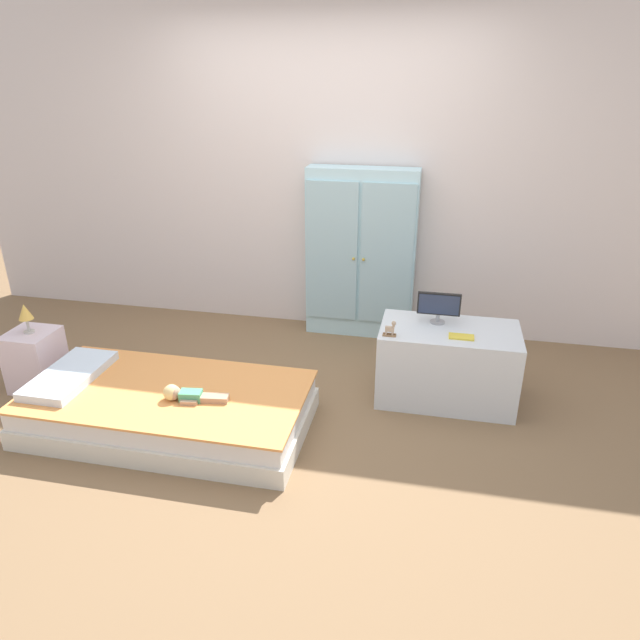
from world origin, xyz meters
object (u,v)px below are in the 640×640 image
rocking_horse_toy (391,329)px  book_yellow (461,337)px  nightstand (36,360)px  tv_stand (447,364)px  wardrobe (361,254)px  table_lamp (25,313)px  doll (184,394)px  tv_monitor (439,306)px  bed (169,408)px

rocking_horse_toy → book_yellow: bearing=8.9°
nightstand → tv_stand: size_ratio=0.47×
wardrobe → nightstand: bearing=-146.3°
wardrobe → rocking_horse_toy: 1.18m
table_lamp → rocking_horse_toy: table_lamp is taller
wardrobe → tv_stand: 1.27m
doll → rocking_horse_toy: bearing=27.8°
nightstand → tv_stand: bearing=9.1°
table_lamp → doll: bearing=-15.3°
doll → rocking_horse_toy: 1.34m
tv_stand → tv_monitor: tv_monitor is taller
doll → wardrobe: bearing=65.1°
nightstand → book_yellow: book_yellow is taller
bed → tv_stand: (1.69, 0.72, 0.13)m
wardrobe → rocking_horse_toy: size_ratio=13.21×
wardrobe → tv_monitor: wardrobe is taller
table_lamp → tv_monitor: size_ratio=0.74×
bed → doll: 0.24m
table_lamp → wardrobe: bearing=33.7°
doll → tv_stand: size_ratio=0.43×
nightstand → table_lamp: size_ratio=2.05×
doll → table_lamp: 1.35m
doll → wardrobe: size_ratio=0.28×
bed → nightstand: nightstand is taller
bed → nightstand: (-1.12, 0.26, 0.08)m
rocking_horse_toy → bed: bearing=-158.0°
tv_monitor → book_yellow: tv_monitor is taller
wardrobe → tv_monitor: size_ratio=4.89×
table_lamp → book_yellow: table_lamp is taller
doll → tv_monitor: 1.73m
doll → table_lamp: table_lamp is taller
doll → rocking_horse_toy: (1.16, 0.61, 0.26)m
nightstand → tv_monitor: tv_monitor is taller
tv_monitor → bed: bearing=-153.4°
nightstand → tv_monitor: size_ratio=1.51×
doll → table_lamp: (-1.27, 0.35, 0.27)m
table_lamp → rocking_horse_toy: (2.44, 0.27, -0.01)m
wardrobe → tv_stand: bearing=-51.8°
bed → doll: (0.15, -0.08, 0.17)m
tv_monitor → book_yellow: (0.16, -0.20, -0.12)m
doll → nightstand: size_ratio=0.92×
rocking_horse_toy → doll: bearing=-152.2°
doll → wardrobe: wardrobe is taller
rocking_horse_toy → wardrobe: bearing=107.8°
wardrobe → doll: bearing=-114.9°
doll → nightstand: bearing=164.7°
bed → wardrobe: size_ratio=1.25×
table_lamp → wardrobe: 2.50m
book_yellow → bed: bearing=-161.2°
tv_stand → nightstand: bearing=-170.9°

